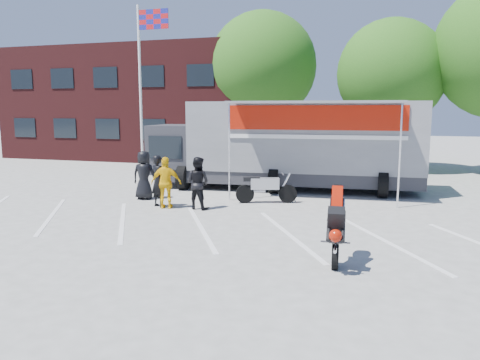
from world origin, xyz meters
The scene contains 13 objects.
ground centered at (0.00, 0.00, 0.00)m, with size 100.00×100.00×0.00m, color #AAAAA5.
parking_bay_lines centered at (0.00, 1.00, 0.01)m, with size 18.00×5.00×0.01m, color white.
office_building centered at (-10.00, 18.00, 3.50)m, with size 18.00×8.00×7.00m, color #451616.
flagpole centered at (-6.24, 10.00, 5.05)m, with size 1.61×0.12×8.00m.
tree_left centered at (-2.00, 16.00, 5.57)m, with size 6.12×6.12×8.64m.
tree_mid centered at (5.00, 15.00, 4.94)m, with size 5.44×5.44×7.68m.
transporter_truck centered at (1.34, 7.70, 0.00)m, with size 10.81×5.21×3.44m, color gray, non-canonical shape.
parked_motorcycle centered at (1.09, 4.74, 0.00)m, with size 0.70×2.11×1.11m, color #AFAFB4, non-canonical shape.
stunt_bike_rider centered at (3.96, -0.70, 0.00)m, with size 0.71×1.52×1.79m, color black, non-canonical shape.
spectator_leather_a centered at (-3.19, 4.12, 0.86)m, with size 0.84×0.55×1.72m, color black.
spectator_leather_b centered at (-2.12, 3.11, 0.85)m, with size 0.62×0.41×1.69m, color black.
spectator_leather_c centered at (-0.77, 3.17, 0.83)m, with size 0.81×0.63×1.67m, color black.
spectator_hivis centered at (-1.76, 2.94, 0.83)m, with size 0.97×0.40×1.65m, color yellow.
Camera 1 is at (4.85, -10.41, 3.14)m, focal length 35.00 mm.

